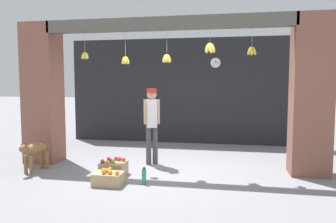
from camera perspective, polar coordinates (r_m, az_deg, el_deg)
ground_plane at (r=6.54m, az=-0.77°, el=-10.31°), size 60.00×60.00×0.00m
shop_back_wall at (r=9.40m, az=3.06°, el=3.58°), size 6.78×0.12×2.99m
shop_pillar_left at (r=7.62m, az=-20.95°, el=2.92°), size 0.70×0.60×2.99m
shop_pillar_right at (r=6.65m, az=23.62°, el=2.57°), size 0.70×0.60×2.99m
storefront_awning at (r=6.52m, az=-0.53°, el=14.75°), size 4.88×0.28×0.90m
dog at (r=6.91m, az=-22.16°, el=-6.34°), size 0.32×0.80×0.62m
shopkeeper at (r=6.89m, az=-2.84°, el=-1.55°), size 0.32×0.30×1.61m
fruit_crate_oranges at (r=5.73m, az=-10.35°, el=-11.37°), size 0.49×0.36×0.29m
fruit_crate_apples at (r=6.27m, az=-9.46°, el=-9.71°), size 0.44×0.44×0.33m
water_bottle at (r=5.71m, az=-4.19°, el=-11.19°), size 0.07×0.07×0.30m
wall_clock at (r=9.27m, az=8.28°, el=8.40°), size 0.29×0.03×0.29m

